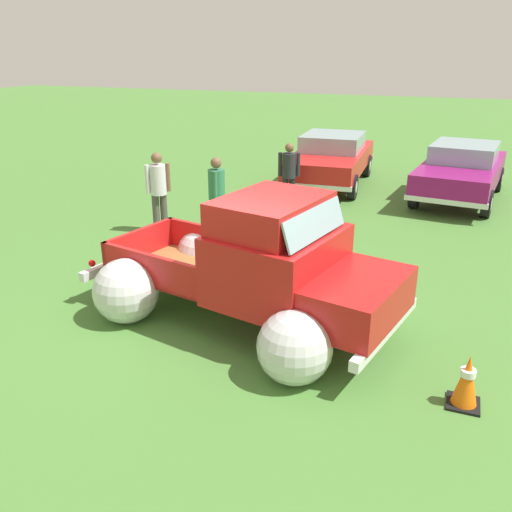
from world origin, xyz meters
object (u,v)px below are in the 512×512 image
spectator_0 (158,187)px  lane_cone_0 (467,381)px  spectator_2 (217,192)px  show_car_0 (331,157)px  lane_cone_1 (270,245)px  show_car_1 (461,169)px  vintage_pickup_truck (261,276)px  spectator_1 (289,172)px

spectator_0 → lane_cone_0: size_ratio=2.73×
lane_cone_0 → spectator_2: bearing=139.6°
show_car_0 → lane_cone_1: size_ratio=7.21×
show_car_0 → show_car_1: 3.56m
vintage_pickup_truck → lane_cone_1: (-0.71, 2.41, -0.45)m
spectator_1 → lane_cone_0: 7.97m
lane_cone_0 → vintage_pickup_truck: bearing=161.1°
spectator_1 → lane_cone_1: 3.52m
show_car_0 → lane_cone_0: size_ratio=7.21×
show_car_1 → lane_cone_1: 6.72m
show_car_0 → show_car_1: same height
show_car_1 → lane_cone_1: bearing=-21.3°
spectator_1 → spectator_2: bearing=-29.0°
spectator_1 → lane_cone_0: spectator_1 is taller
lane_cone_1 → spectator_1: bearing=102.1°
spectator_2 → show_car_1: bearing=30.0°
vintage_pickup_truck → spectator_0: size_ratio=2.86×
vintage_pickup_truck → lane_cone_0: (2.78, -0.95, -0.45)m
show_car_1 → spectator_2: bearing=-35.8°
vintage_pickup_truck → spectator_0: (-3.48, 3.14, 0.23)m
vintage_pickup_truck → show_car_0: 8.76m
show_car_1 → spectator_1: 4.64m
spectator_1 → spectator_2: (-0.76, -2.51, 0.04)m
vintage_pickup_truck → spectator_1: size_ratio=3.04×
show_car_1 → spectator_0: spectator_0 is taller
vintage_pickup_truck → show_car_0: (-1.08, 8.69, 0.03)m
show_car_0 → spectator_2: 5.52m
show_car_0 → lane_cone_0: show_car_0 is taller
spectator_2 → lane_cone_0: (4.97, -4.23, -0.65)m
show_car_0 → lane_cone_1: 6.31m
spectator_0 → spectator_2: (1.28, 0.14, -0.02)m
show_car_0 → spectator_1: spectator_1 is taller
spectator_0 → spectator_1: bearing=98.1°
vintage_pickup_truck → spectator_1: 5.97m
spectator_1 → lane_cone_0: size_ratio=2.57×
spectator_0 → lane_cone_1: spectator_0 is taller
spectator_0 → spectator_2: spectator_0 is taller
spectator_0 → spectator_1: (2.04, 2.65, -0.06)m
show_car_1 → lane_cone_1: show_car_1 is taller
spectator_2 → vintage_pickup_truck: bearing=-73.6°
spectator_1 → spectator_2: spectator_2 is taller
show_car_0 → lane_cone_0: (3.86, -9.64, -0.47)m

